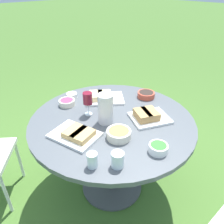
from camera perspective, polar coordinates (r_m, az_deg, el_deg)
The scene contains 14 objects.
ground_plane at distance 2.22m, azimuth 0.00°, elevation -18.59°, with size 40.00×40.00×0.00m, color #446B2B.
dining_table at distance 1.78m, azimuth 0.00°, elevation -5.01°, with size 1.28×1.28×0.77m.
water_pitcher at distance 1.61m, azimuth -1.67°, elevation 0.83°, with size 0.12×0.12×0.23m.
wine_glass at distance 1.70m, azimuth -6.38°, elevation 3.38°, with size 0.07×0.07×0.19m.
platter_bread_main at distance 1.70m, azimuth 9.35°, elevation -1.04°, with size 0.36×0.34×0.08m.
platter_charcuterie at distance 1.97m, azimuth -2.52°, elevation 3.91°, with size 0.41×0.40×0.07m.
platter_sandwich_side at distance 1.52m, azimuth -9.24°, elevation -5.77°, with size 0.31×0.37×0.06m.
bowl_fries at distance 1.49m, azimuth 1.78°, elevation -5.68°, with size 0.17×0.17×0.06m.
bowl_salad at distance 1.41m, azimuth 11.99°, elevation -9.17°, with size 0.12×0.12×0.06m.
bowl_olives at distance 2.03m, azimuth 8.90°, elevation 4.56°, with size 0.16×0.16×0.05m.
bowl_dip_red at distance 1.92m, azimuth -11.69°, elevation 2.52°, with size 0.14×0.14×0.05m.
bowl_dip_cream at distance 2.03m, azimuth -10.44°, elevation 4.34°, with size 0.10×0.10×0.05m.
cup_water_near at distance 1.28m, azimuth 1.47°, elevation -12.33°, with size 0.08×0.08×0.10m.
cup_water_far at distance 1.28m, azimuth -5.16°, elevation -12.40°, with size 0.06×0.06×0.10m.
Camera 1 is at (1.00, 1.03, 1.70)m, focal length 35.00 mm.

